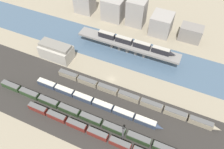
% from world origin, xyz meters
% --- Properties ---
extents(ground_plane, '(400.00, 400.00, 0.00)m').
position_xyz_m(ground_plane, '(0.00, 0.00, 0.00)').
color(ground_plane, gray).
extents(railbed_yard, '(280.00, 42.00, 0.01)m').
position_xyz_m(railbed_yard, '(0.00, -24.00, 0.00)').
color(railbed_yard, '#282623').
rests_on(railbed_yard, ground).
extents(river_water, '(320.00, 28.89, 0.01)m').
position_xyz_m(river_water, '(0.00, 26.19, 0.00)').
color(river_water, '#3D5166').
rests_on(river_water, ground).
extents(bridge, '(69.28, 8.47, 7.29)m').
position_xyz_m(bridge, '(-0.00, 26.19, 6.01)').
color(bridge, slate).
rests_on(bridge, ground).
extents(train_on_bridge, '(52.03, 2.95, 4.05)m').
position_xyz_m(train_on_bridge, '(4.54, 26.19, 9.27)').
color(train_on_bridge, black).
rests_on(train_on_bridge, bridge).
extents(train_yard_near, '(96.94, 2.88, 3.95)m').
position_xyz_m(train_yard_near, '(16.16, -36.02, 1.94)').
color(train_yard_near, '#5B1E19').
rests_on(train_yard_near, ground).
extents(train_yard_mid, '(106.76, 3.11, 3.64)m').
position_xyz_m(train_yard_mid, '(-2.83, -29.91, 1.79)').
color(train_yard_mid, '#23381E').
rests_on(train_yard_mid, ground).
extents(train_yard_far, '(75.44, 3.19, 3.54)m').
position_xyz_m(train_yard_far, '(-0.47, -19.97, 1.74)').
color(train_yard_far, '#2D384C').
rests_on(train_yard_far, ground).
extents(train_yard_outer, '(94.13, 2.88, 3.88)m').
position_xyz_m(train_yard_outer, '(16.16, -9.05, 1.91)').
color(train_yard_outer, gray).
rests_on(train_yard_outer, ground).
extents(warehouse_building, '(20.85, 10.81, 11.03)m').
position_xyz_m(warehouse_building, '(-39.89, 2.73, 5.24)').
color(warehouse_building, '#9E998E').
rests_on(warehouse_building, ground).
extents(signal_tower, '(1.00, 0.99, 11.27)m').
position_xyz_m(signal_tower, '(20.61, -32.19, 5.48)').
color(signal_tower, '#4C4C51').
rests_on(signal_tower, ground).
extents(city_block_far_left, '(14.44, 11.75, 17.72)m').
position_xyz_m(city_block_far_left, '(-49.06, 57.34, 8.86)').
color(city_block_far_left, gray).
rests_on(city_block_far_left, ground).
extents(city_block_left, '(15.69, 14.19, 16.96)m').
position_xyz_m(city_block_left, '(-24.29, 58.08, 8.48)').
color(city_block_left, gray).
rests_on(city_block_left, ground).
extents(city_block_center, '(13.42, 10.79, 19.95)m').
position_xyz_m(city_block_center, '(-5.95, 57.89, 9.98)').
color(city_block_center, gray).
rests_on(city_block_center, ground).
extents(city_block_right, '(14.32, 15.23, 14.66)m').
position_xyz_m(city_block_right, '(14.08, 55.54, 7.33)').
color(city_block_right, gray).
rests_on(city_block_right, ground).
extents(city_block_far_right, '(15.06, 9.74, 10.81)m').
position_xyz_m(city_block_far_right, '(35.13, 56.42, 5.41)').
color(city_block_far_right, slate).
rests_on(city_block_far_right, ground).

